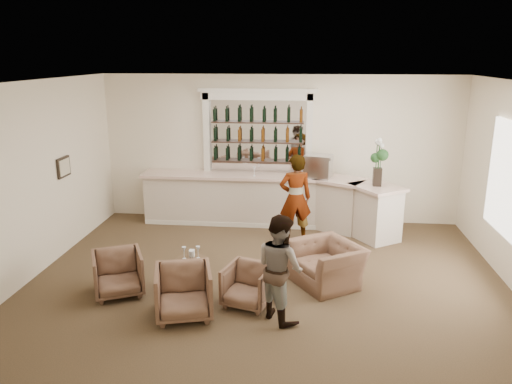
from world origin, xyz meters
TOP-DOWN VIEW (x-y plane):
  - ground at (0.00, 0.00)m, footprint 8.00×8.00m
  - room_shell at (0.16, 0.71)m, footprint 8.04×7.02m
  - bar_counter at (-0.16, 3.00)m, footprint 5.72×1.80m
  - back_bar_alcove at (-0.50, 3.41)m, footprint 2.64×0.25m
  - cocktail_table at (-1.20, -0.27)m, footprint 0.56×0.56m
  - sommelier at (0.41, 2.11)m, footprint 0.75×0.58m
  - guest at (0.28, -1.05)m, footprint 0.95×0.97m
  - armchair_left at (-2.32, -0.57)m, footprint 1.01×1.02m
  - armchair_center at (-1.11, -1.15)m, footprint 0.99×1.01m
  - armchair_right at (-0.21, -0.71)m, footprint 0.85×0.86m
  - armchair_far at (1.00, 0.14)m, footprint 1.39×1.43m
  - espresso_machine at (0.86, 3.01)m, footprint 0.65×0.59m
  - flower_vase at (2.04, 2.40)m, footprint 0.26×0.26m
  - wine_glass_bar_left at (0.53, 2.99)m, footprint 0.07×0.07m
  - wine_glass_bar_right at (-0.52, 2.97)m, footprint 0.07×0.07m
  - wine_glass_tbl_a at (-1.32, -0.24)m, footprint 0.07×0.07m
  - wine_glass_tbl_b at (-1.10, -0.19)m, footprint 0.07×0.07m
  - wine_glass_tbl_c at (-1.16, -0.40)m, footprint 0.07×0.07m
  - napkin_holder at (-1.22, -0.13)m, footprint 0.08×0.08m

SIDE VIEW (x-z plane):
  - ground at x=0.00m, z-range 0.00..0.00m
  - cocktail_table at x=-1.20m, z-range 0.00..0.50m
  - armchair_right at x=-0.21m, z-range 0.00..0.64m
  - armchair_left at x=-2.32m, z-range 0.00..0.70m
  - armchair_far at x=1.00m, z-range 0.00..0.70m
  - armchair_center at x=-1.11m, z-range 0.00..0.75m
  - napkin_holder at x=-1.22m, z-range 0.50..0.62m
  - bar_counter at x=-0.16m, z-range 0.00..1.14m
  - wine_glass_tbl_a at x=-1.32m, z-range 0.50..0.71m
  - wine_glass_tbl_b at x=-1.10m, z-range 0.50..0.71m
  - wine_glass_tbl_c at x=-1.16m, z-range 0.50..0.71m
  - guest at x=0.28m, z-range 0.00..1.57m
  - sommelier at x=0.41m, z-range 0.00..1.81m
  - wine_glass_bar_left at x=0.53m, z-range 1.14..1.35m
  - wine_glass_bar_right at x=-0.52m, z-range 1.14..1.35m
  - espresso_machine at x=0.86m, z-range 1.14..1.63m
  - flower_vase at x=2.04m, z-range 1.20..2.17m
  - back_bar_alcove at x=-0.50m, z-range 0.53..3.53m
  - room_shell at x=0.16m, z-range 0.68..4.00m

